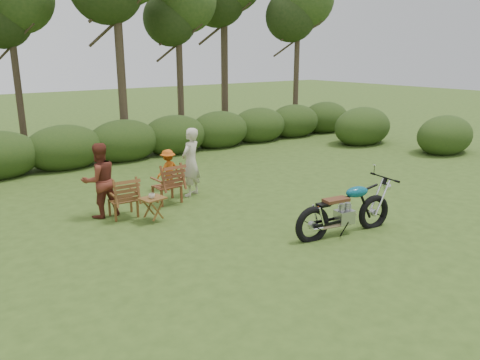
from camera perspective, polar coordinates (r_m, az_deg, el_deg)
ground at (r=9.50m, az=8.12°, el=-7.18°), size 80.00×80.00×0.00m
tree_line at (r=17.29m, az=-14.14°, el=15.54°), size 22.52×11.62×8.14m
motorcycle at (r=9.95m, az=12.46°, el=-6.35°), size 2.34×1.19×1.28m
lawn_chair_right at (r=11.80m, az=-8.83°, el=-2.70°), size 0.70×0.70×1.01m
lawn_chair_left at (r=10.99m, az=-13.95°, el=-4.34°), size 0.69×0.69×0.94m
side_table at (r=10.47m, az=-10.53°, el=-3.55°), size 0.59×0.52×0.54m
cup at (r=10.32m, az=-10.72°, el=-1.93°), size 0.16×0.16×0.11m
adult_a at (r=12.29m, az=-5.91°, el=-1.85°), size 0.77×0.67×1.77m
adult_b at (r=11.13m, az=-16.40°, el=-4.26°), size 0.86×0.69×1.69m
child at (r=12.89m, az=-8.65°, el=-1.12°), size 0.78×0.55×1.10m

